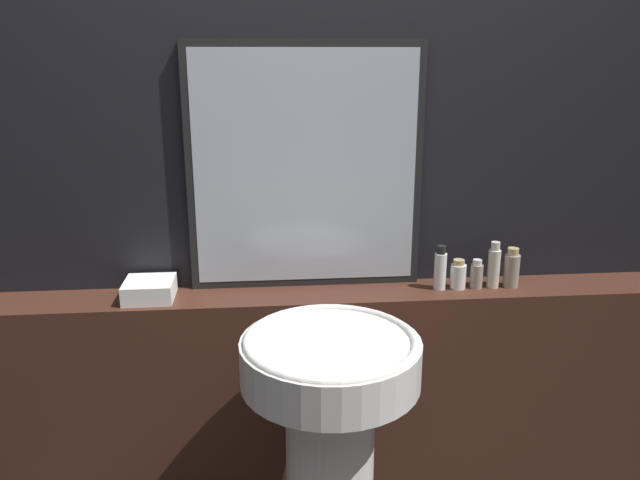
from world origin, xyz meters
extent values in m
cube|color=black|center=(0.00, 1.31, 1.25)|extent=(8.00, 0.06, 2.50)
cube|color=#422319|center=(0.00, 1.18, 0.44)|extent=(2.39, 0.21, 0.89)
cylinder|color=white|center=(-0.03, 0.76, 0.85)|extent=(0.51, 0.51, 0.13)
torus|color=white|center=(-0.03, 0.76, 0.91)|extent=(0.49, 0.49, 0.02)
cube|color=black|center=(-0.07, 1.27, 1.30)|extent=(0.79, 0.03, 0.83)
cube|color=#B2BCC6|center=(-0.07, 1.26, 1.30)|extent=(0.74, 0.02, 0.78)
cube|color=white|center=(-0.60, 1.18, 0.92)|extent=(0.16, 0.16, 0.06)
cylinder|color=white|center=(0.39, 1.18, 0.95)|extent=(0.04, 0.04, 0.13)
cylinder|color=black|center=(0.39, 1.18, 1.03)|extent=(0.03, 0.03, 0.03)
cylinder|color=white|center=(0.46, 1.18, 0.93)|extent=(0.05, 0.05, 0.09)
cylinder|color=tan|center=(0.46, 1.18, 0.98)|extent=(0.04, 0.04, 0.02)
cylinder|color=gray|center=(0.52, 1.18, 0.93)|extent=(0.04, 0.04, 0.08)
cylinder|color=silver|center=(0.52, 1.18, 0.98)|extent=(0.03, 0.03, 0.02)
cylinder|color=beige|center=(0.58, 1.18, 0.95)|extent=(0.04, 0.04, 0.14)
cylinder|color=silver|center=(0.58, 1.18, 1.04)|extent=(0.03, 0.03, 0.03)
cylinder|color=gray|center=(0.65, 1.18, 0.94)|extent=(0.05, 0.05, 0.12)
cylinder|color=tan|center=(0.65, 1.18, 1.01)|extent=(0.04, 0.04, 0.03)
camera|label=1|loc=(-0.21, -0.80, 1.67)|focal=35.00mm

